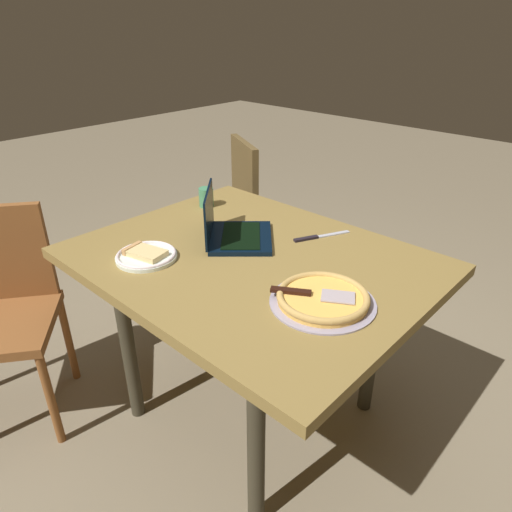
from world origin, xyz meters
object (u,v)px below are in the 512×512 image
Objects in this scene: pizza_tray at (323,298)px; drink_cup at (206,197)px; chair_far at (227,214)px; dining_table at (251,275)px; laptop at (232,230)px; table_knife at (316,237)px; chair_near at (0,304)px; pizza_plate at (146,255)px.

pizza_tray is 0.93m from drink_cup.
dining_table is at bearing -38.47° from chair_far.
pizza_tray is (0.53, -0.13, -0.02)m from laptop.
table_knife is 0.25× the size of chair_far.
dining_table is at bearing 168.47° from pizza_tray.
chair_far reaches higher than chair_near.
table_knife is 2.65× the size of drink_cup.
dining_table is 0.57m from drink_cup.
drink_cup is at bearing 161.00° from pizza_tray.
pizza_tray is (0.38, -0.08, 0.10)m from dining_table.
table_knife is at bearing 45.84° from laptop.
table_knife is 0.59m from drink_cup.
table_knife is at bearing -20.60° from chair_far.
chair_far is at bearing 148.97° from pizza_tray.
table_knife is at bearing 6.83° from drink_cup.
pizza_plate is (-0.27, -0.28, 0.10)m from dining_table.
pizza_plate is 2.53× the size of drink_cup.
laptop is 1.00m from chair_near.
drink_cup is (-0.59, -0.07, 0.04)m from table_knife.
pizza_tray is (0.65, 0.20, 0.00)m from pizza_plate.
laptop reaches higher than table_knife.
laptop is 0.34m from table_knife.
pizza_tray is 1.38m from chair_far.
pizza_tray is 1.41× the size of table_knife.
chair_near is (-0.29, -0.88, -0.30)m from drink_cup.
pizza_tray is at bearing -13.66° from laptop.
drink_cup is (-0.88, 0.30, 0.03)m from pizza_tray.
drink_cup is at bearing 71.63° from chair_near.
laptop is 0.55m from pizza_tray.
table_knife is at bearing 128.51° from pizza_tray.
drink_cup is at bearing 155.76° from dining_table.
chair_near is at bearing -153.73° from pizza_tray.
chair_near is at bearing -90.65° from chair_far.
chair_far is at bearing 125.26° from drink_cup.
drink_cup is at bearing 114.63° from pizza_plate.
dining_table is 1.05m from chair_near.
drink_cup reaches higher than pizza_plate.
chair_near is (-1.18, -0.58, -0.27)m from pizza_tray.
laptop reaches higher than chair_near.
pizza_plate is at bearing 36.11° from chair_near.
chair_near reaches higher than drink_cup.
chair_near is at bearing -140.44° from dining_table.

